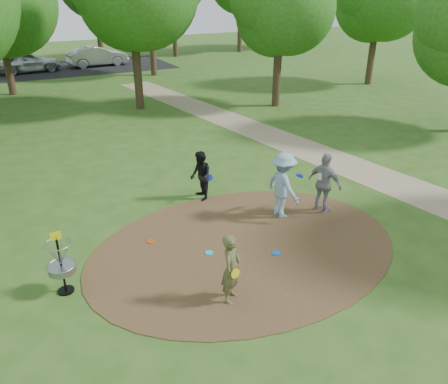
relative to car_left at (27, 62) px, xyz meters
name	(u,v)px	position (x,y,z in m)	size (l,w,h in m)	color
ground	(245,247)	(2.33, -29.62, -0.82)	(100.00, 100.00, 0.00)	#2D5119
dirt_clearing	(245,247)	(2.33, -29.62, -0.81)	(8.40, 8.40, 0.02)	#47301C
footpath	(372,175)	(8.83, -27.62, -0.81)	(2.00, 40.00, 0.01)	#8C7A5B
parking_lot	(84,67)	(4.33, 0.38, -0.81)	(14.00, 8.00, 0.01)	black
player_observer_with_disc	(231,269)	(1.00, -31.31, -0.01)	(0.70, 0.68, 1.62)	brown
player_throwing_with_disc	(283,185)	(4.16, -28.63, 0.17)	(1.18, 1.32, 1.98)	#7C9FB9
player_walking_with_disc	(201,176)	(2.52, -26.49, -0.02)	(0.74, 0.85, 1.59)	black
player_waiting_with_disc	(325,183)	(5.41, -28.98, 0.12)	(0.78, 1.18, 1.87)	gray
disc_ground_cyan	(209,253)	(1.35, -29.46, -0.79)	(0.22, 0.22, 0.02)	#1AA6D5
disc_ground_blue	(276,253)	(2.87, -30.29, -0.79)	(0.22, 0.22, 0.02)	blue
disc_ground_red	(150,241)	(0.20, -28.24, -0.79)	(0.22, 0.22, 0.02)	#B53D12
car_left	(27,62)	(0.00, 0.00, 0.00)	(1.93, 4.79, 1.63)	#B1B2B9
car_right	(97,56)	(5.53, 0.43, -0.01)	(1.71, 4.91, 1.62)	#9FA1A6
disc_golf_basket	(60,259)	(-2.17, -29.32, 0.06)	(0.63, 0.63, 1.54)	black
tree_ring	(144,13)	(3.23, -19.88, 4.39)	(37.31, 45.26, 9.00)	#332316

